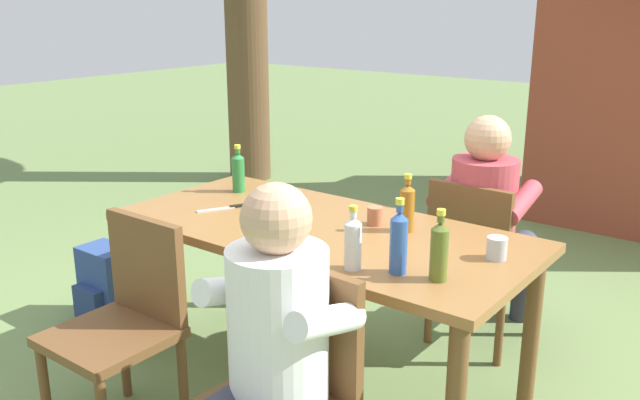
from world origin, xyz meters
The scene contains 16 objects.
ground_plane centered at (0.00, 0.00, 0.00)m, with size 24.00×24.00×0.00m, color #6B844C.
dining_table centered at (0.00, 0.00, 0.66)m, with size 1.84×0.87×0.75m.
chair_far_right centered at (0.41, 0.73, 0.49)m, with size 0.44×0.44×0.87m.
chair_near_right centered at (0.42, -0.73, 0.49)m, with size 0.47×0.47×0.87m.
chair_near_left centered at (-0.42, -0.73, 0.49)m, with size 0.44×0.44×0.87m.
person_in_white_shirt centered at (0.42, 0.84, 0.66)m, with size 0.47×0.62×1.18m.
person_in_plaid_shirt centered at (0.42, -0.84, 0.66)m, with size 0.47×0.62×1.18m.
bottle_blue centered at (0.54, -0.24, 0.87)m, with size 0.06×0.06×0.28m.
bottle_clear centered at (0.39, -0.31, 0.86)m, with size 0.06×0.06×0.24m.
bottle_amber centered at (0.33, 0.18, 0.86)m, with size 0.06×0.06×0.25m.
bottle_olive centered at (0.68, -0.21, 0.86)m, with size 0.06×0.06×0.26m.
bottle_green centered at (-0.67, 0.19, 0.86)m, with size 0.06×0.06×0.24m.
cup_steel centered at (0.76, 0.10, 0.79)m, with size 0.08×0.08×0.09m, color #B2B7BC.
cup_terracotta centered at (0.18, 0.17, 0.79)m, with size 0.07×0.07×0.08m, color #BC6B47.
table_knife centered at (-0.51, -0.06, 0.76)m, with size 0.13×0.22×0.01m.
backpack_by_near_side centered at (-1.30, -0.21, 0.20)m, with size 0.28×0.26×0.42m.
Camera 1 is at (1.68, -2.21, 1.70)m, focal length 37.94 mm.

